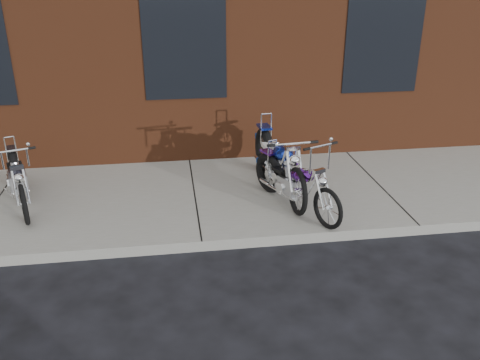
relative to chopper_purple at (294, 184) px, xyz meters
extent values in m
plane|color=#222229|center=(-1.42, -0.83, -0.51)|extent=(120.00, 120.00, 0.00)
cube|color=#A29F98|center=(-1.42, 0.67, -0.44)|extent=(22.00, 3.00, 0.15)
torus|color=black|center=(-0.20, 0.47, -0.04)|extent=(0.37, 0.64, 0.64)
torus|color=black|center=(0.35, -0.82, -0.07)|extent=(0.28, 0.56, 0.58)
cube|color=#ADADAF|center=(0.02, -0.05, -0.05)|extent=(0.37, 0.43, 0.27)
ellipsoid|color=#4C177C|center=(0.12, -0.28, 0.21)|extent=(0.40, 0.54, 0.27)
cube|color=black|center=(-0.07, 0.16, 0.13)|extent=(0.29, 0.31, 0.05)
cylinder|color=white|center=(0.30, -0.71, 0.16)|extent=(0.13, 0.25, 0.48)
cylinder|color=white|center=(0.26, -0.61, 0.75)|extent=(0.46, 0.22, 0.03)
cylinder|color=white|center=(-0.17, 0.41, 0.30)|extent=(0.03, 0.03, 0.43)
cylinder|color=white|center=(0.04, 0.17, -0.17)|extent=(0.35, 0.75, 0.04)
torus|color=black|center=(-0.15, 1.30, 0.02)|extent=(0.22, 0.78, 0.77)
torus|color=black|center=(0.01, -0.38, -0.01)|extent=(0.14, 0.70, 0.70)
cube|color=#ADADAF|center=(-0.09, 0.61, 0.01)|extent=(0.34, 0.45, 0.32)
ellipsoid|color=#1936C7|center=(-0.06, 0.32, 0.32)|extent=(0.33, 0.61, 0.33)
cube|color=silver|center=(-0.11, 0.89, 0.23)|extent=(0.28, 0.32, 0.06)
cylinder|color=white|center=(0.00, -0.24, 0.27)|extent=(0.07, 0.31, 0.58)
cylinder|color=white|center=(-0.02, -0.11, 0.61)|extent=(0.59, 0.09, 0.03)
cylinder|color=white|center=(-0.14, 1.21, 0.43)|extent=(0.03, 0.03, 0.51)
cylinder|color=white|center=(0.02, 0.86, -0.13)|extent=(0.14, 0.96, 0.05)
torus|color=black|center=(-4.18, 1.22, -0.04)|extent=(0.32, 0.64, 0.64)
torus|color=black|center=(-3.73, -0.10, -0.07)|extent=(0.24, 0.57, 0.58)
cube|color=#ADADAF|center=(-4.00, 0.68, -0.05)|extent=(0.35, 0.42, 0.27)
ellipsoid|color=#25252F|center=(-3.92, 0.45, 0.21)|extent=(0.38, 0.54, 0.27)
cube|color=black|center=(-4.07, 0.90, 0.13)|extent=(0.28, 0.30, 0.05)
cylinder|color=white|center=(-3.77, 0.00, 0.16)|extent=(0.12, 0.26, 0.48)
cylinder|color=white|center=(-3.80, 0.11, 0.64)|extent=(0.47, 0.18, 0.03)
cylinder|color=white|center=(-4.15, 1.15, 0.29)|extent=(0.02, 0.02, 0.43)
cylinder|color=white|center=(-3.96, 0.90, -0.17)|extent=(0.30, 0.77, 0.04)
camera|label=1|loc=(-1.76, -6.57, 2.94)|focal=38.00mm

